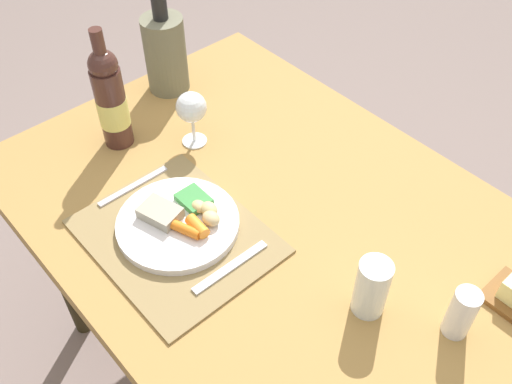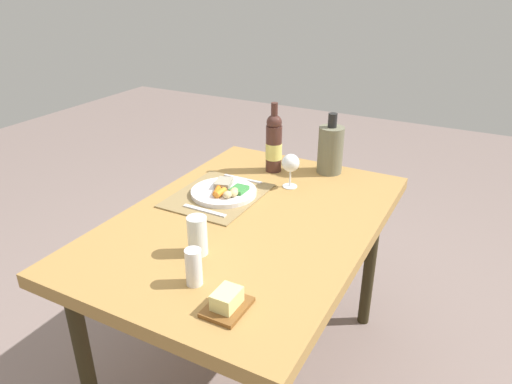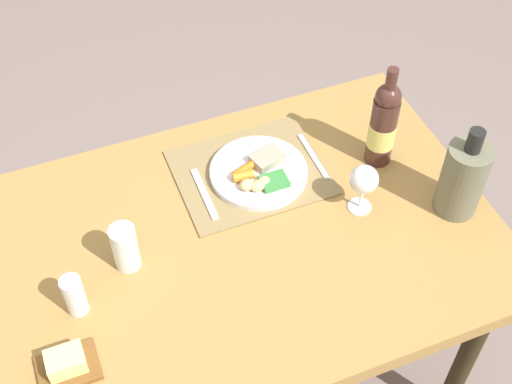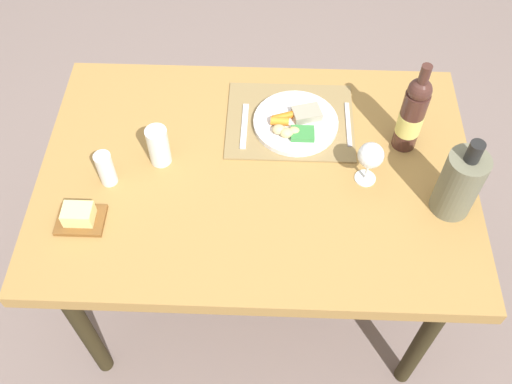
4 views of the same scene
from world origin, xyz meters
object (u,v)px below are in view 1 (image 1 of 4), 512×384
(wine_glass, at_px, (191,109))
(wine_bottle, at_px, (111,99))
(dining_table, at_px, (274,238))
(water_tumbler, at_px, (371,290))
(knife, at_px, (230,267))
(salt_shaker, at_px, (461,313))
(fork, at_px, (133,186))
(cooler_bottle, at_px, (165,53))
(dinner_plate, at_px, (180,221))

(wine_glass, height_order, wine_bottle, wine_bottle)
(dining_table, distance_m, water_tumbler, 0.31)
(knife, relative_size, water_tumbler, 1.43)
(salt_shaker, relative_size, water_tumbler, 0.88)
(fork, xyz_separation_m, salt_shaker, (0.70, 0.24, 0.05))
(knife, xyz_separation_m, salt_shaker, (0.38, 0.22, 0.05))
(dining_table, height_order, cooler_bottle, cooler_bottle)
(wine_glass, relative_size, wine_bottle, 0.46)
(fork, distance_m, wine_bottle, 0.21)
(dining_table, relative_size, wine_glass, 8.85)
(knife, xyz_separation_m, wine_bottle, (-0.48, 0.05, 0.12))
(fork, relative_size, wine_glass, 1.25)
(dining_table, height_order, salt_shaker, salt_shaker)
(fork, bearing_deg, water_tumbler, 15.71)
(dining_table, distance_m, dinner_plate, 0.22)
(fork, distance_m, knife, 0.32)
(dinner_plate, xyz_separation_m, salt_shaker, (0.53, 0.23, 0.04))
(dinner_plate, bearing_deg, wine_bottle, 170.32)
(dinner_plate, distance_m, cooler_bottle, 0.52)
(knife, xyz_separation_m, cooler_bottle, (-0.58, 0.27, 0.10))
(knife, relative_size, wine_glass, 1.28)
(dining_table, height_order, wine_glass, wine_glass)
(dinner_plate, relative_size, knife, 1.43)
(wine_glass, xyz_separation_m, water_tumbler, (0.60, -0.05, -0.05))
(water_tumbler, bearing_deg, salt_shaker, 30.64)
(fork, relative_size, salt_shaker, 1.59)
(wine_bottle, bearing_deg, wine_glass, 47.75)
(wine_bottle, bearing_deg, fork, -22.15)
(knife, bearing_deg, salt_shaker, 30.66)
(salt_shaker, bearing_deg, dining_table, -172.34)
(dining_table, distance_m, cooler_bottle, 0.58)
(wine_bottle, bearing_deg, salt_shaker, 11.29)
(knife, height_order, salt_shaker, salt_shaker)
(fork, bearing_deg, dining_table, 33.33)
(cooler_bottle, bearing_deg, dining_table, -11.48)
(fork, height_order, cooler_bottle, cooler_bottle)
(dinner_plate, height_order, cooler_bottle, cooler_bottle)
(salt_shaker, bearing_deg, wine_glass, -177.31)
(water_tumbler, bearing_deg, wine_glass, 175.46)
(fork, height_order, knife, same)
(water_tumbler, relative_size, wine_bottle, 0.42)
(knife, distance_m, water_tumbler, 0.28)
(knife, bearing_deg, dining_table, 105.49)
(dining_table, relative_size, dinner_plate, 4.85)
(cooler_bottle, bearing_deg, salt_shaker, -3.17)
(knife, height_order, wine_bottle, wine_bottle)
(dinner_plate, bearing_deg, wine_glass, 136.19)
(dining_table, distance_m, wine_bottle, 0.49)
(dinner_plate, distance_m, wine_glass, 0.29)
(dining_table, relative_size, salt_shaker, 11.25)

